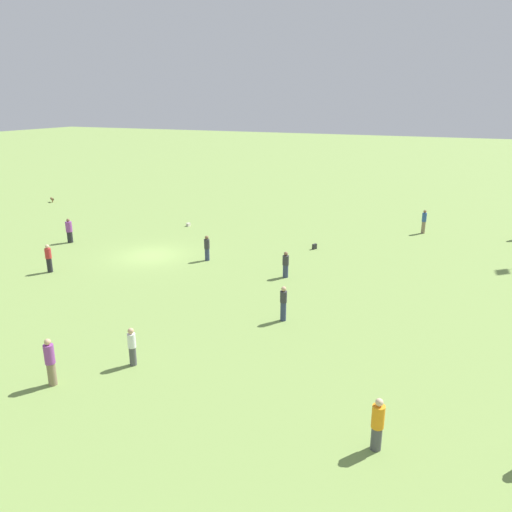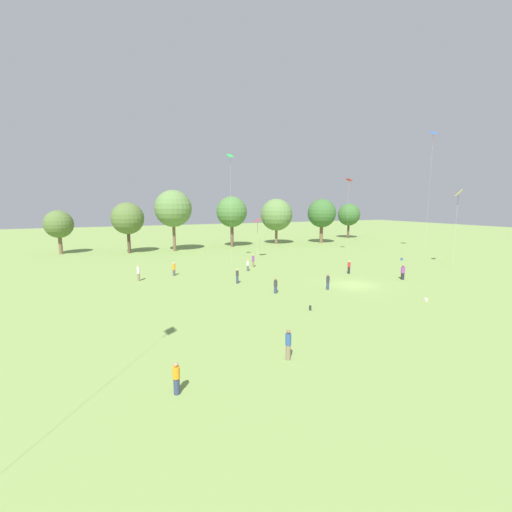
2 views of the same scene
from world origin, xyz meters
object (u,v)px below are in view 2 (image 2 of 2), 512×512
object	(u,v)px
person_7	(253,261)
picnic_bag_0	(425,300)
person_0	(237,276)
kite_0	(349,183)
kite_5	(230,162)
person_8	(403,272)
person_3	(349,267)
person_2	(276,286)
person_6	(248,265)
kite_2	(459,195)
kite_3	(433,138)
person_5	(288,345)
person_4	(176,378)
person_10	(174,269)
kite_1	(258,221)
person_1	(328,282)
picnic_bag_1	(402,259)
person_9	(138,273)
picnic_bag_2	(310,308)

from	to	relation	value
person_7	picnic_bag_0	size ratio (longest dim) A/B	5.50
person_0	kite_0	distance (m)	32.57
kite_5	person_8	bearing A→B (deg)	-19.62
person_3	person_8	world-z (taller)	person_8
person_7	person_2	bearing A→B (deg)	-82.66
person_3	person_6	distance (m)	13.51
person_6	kite_5	bearing A→B (deg)	-106.73
person_6	person_7	size ratio (longest dim) A/B	0.86
person_7	person_8	distance (m)	20.04
kite_2	kite_3	bearing A→B (deg)	-123.66
person_5	person_6	bearing A→B (deg)	130.42
kite_3	person_0	bearing A→B (deg)	-118.42
person_4	person_8	xyz separation A→B (m)	(30.21, 14.18, 0.06)
person_3	kite_2	size ratio (longest dim) A/B	0.16
person_10	person_4	bearing A→B (deg)	38.95
kite_1	person_4	bearing A→B (deg)	30.98
person_7	person_10	distance (m)	11.72
person_1	person_7	distance (m)	15.47
person_10	kite_1	size ratio (longest dim) A/B	0.26
person_7	kite_1	size ratio (longest dim) A/B	0.28
person_2	picnic_bag_1	bearing A→B (deg)	-80.09
person_3	person_1	bearing A→B (deg)	-79.61
person_8	person_10	size ratio (longest dim) A/B	1.03
person_8	kite_2	distance (m)	16.13
kite_5	kite_0	bearing A→B (deg)	34.76
person_4	person_7	world-z (taller)	person_7
person_6	person_3	bearing A→B (deg)	131.22
kite_3	person_7	bearing A→B (deg)	-130.57
person_6	person_7	xyz separation A→B (m)	(1.84, 2.38, 0.13)
person_5	kite_5	size ratio (longest dim) A/B	0.11
person_1	kite_0	world-z (taller)	kite_0
person_5	kite_0	xyz separation A→B (m)	(31.23, 33.40, 11.94)
person_2	person_0	bearing A→B (deg)	10.04
person_5	kite_3	distance (m)	56.47
person_10	kite_0	distance (m)	35.44
person_0	kite_0	xyz separation A→B (m)	(26.89, 13.90, 12.01)
person_7	kite_5	distance (m)	15.00
person_5	picnic_bag_0	xyz separation A→B (m)	(18.08, 5.47, -0.82)
person_3	kite_1	distance (m)	17.93
person_3	person_9	world-z (taller)	person_9
person_7	person_9	world-z (taller)	person_9
kite_2	kite_3	size ratio (longest dim) A/B	0.51
kite_0	picnic_bag_1	world-z (taller)	kite_0
person_9	picnic_bag_0	xyz separation A→B (m)	(24.00, -20.13, -0.84)
picnic_bag_0	picnic_bag_1	distance (m)	24.81
person_1	kite_0	bearing A→B (deg)	-139.70
picnic_bag_2	person_6	bearing A→B (deg)	84.31
person_1	kite_1	bearing A→B (deg)	-101.33
person_3	kite_1	xyz separation A→B (m)	(-5.95, 16.02, 5.43)
person_8	kite_5	bearing A→B (deg)	-47.12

